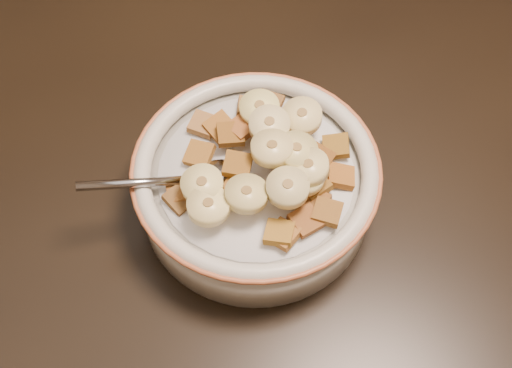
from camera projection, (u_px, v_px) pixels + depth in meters
name	position (u px, v px, depth m)	size (l,w,h in m)	color
floor	(222.00, 350.00, 1.34)	(4.00, 4.50, 0.10)	#422816
table	(189.00, 71.00, 0.68)	(1.40, 0.90, 0.04)	black
cereal_bowl	(256.00, 190.00, 0.56)	(0.18, 0.18, 0.04)	#BAB6A1
milk	(256.00, 174.00, 0.54)	(0.15, 0.15, 0.00)	white
spoon	(218.00, 178.00, 0.53)	(0.03, 0.04, 0.01)	gray
cereal_square_0	(278.00, 143.00, 0.53)	(0.02, 0.02, 0.01)	brown
cereal_square_1	(281.00, 135.00, 0.54)	(0.02, 0.02, 0.01)	brown
cereal_square_2	(243.00, 127.00, 0.55)	(0.02, 0.02, 0.01)	brown
cereal_square_3	(293.00, 118.00, 0.56)	(0.02, 0.02, 0.01)	brown
cereal_square_4	(199.00, 154.00, 0.54)	(0.02, 0.02, 0.01)	#966425
cereal_square_5	(315.00, 186.00, 0.53)	(0.02, 0.02, 0.01)	brown
cereal_square_6	(288.00, 145.00, 0.54)	(0.02, 0.02, 0.01)	brown
cereal_square_7	(238.00, 165.00, 0.52)	(0.02, 0.02, 0.01)	brown
cereal_square_8	(298.00, 190.00, 0.52)	(0.02, 0.02, 0.01)	brown
cereal_square_9	(220.00, 126.00, 0.55)	(0.02, 0.02, 0.01)	#924C18
cereal_square_10	(277.00, 144.00, 0.53)	(0.02, 0.02, 0.01)	brown
cereal_square_11	(289.00, 157.00, 0.53)	(0.02, 0.02, 0.01)	brown
cereal_square_12	(180.00, 199.00, 0.52)	(0.02, 0.02, 0.01)	brown
cereal_square_13	(231.00, 134.00, 0.54)	(0.02, 0.02, 0.01)	brown
cereal_square_14	(302.00, 177.00, 0.53)	(0.02, 0.02, 0.01)	brown
cereal_square_15	(271.00, 135.00, 0.54)	(0.02, 0.02, 0.01)	brown
cereal_square_16	(314.00, 202.00, 0.52)	(0.02, 0.02, 0.01)	brown
cereal_square_17	(203.00, 182.00, 0.52)	(0.02, 0.02, 0.01)	brown
cereal_square_18	(203.00, 124.00, 0.56)	(0.02, 0.02, 0.01)	olive
cereal_square_19	(269.00, 104.00, 0.57)	(0.02, 0.02, 0.01)	brown
cereal_square_20	(181.00, 190.00, 0.53)	(0.02, 0.02, 0.01)	#995F27
cereal_square_21	(306.00, 221.00, 0.51)	(0.02, 0.02, 0.01)	brown
cereal_square_22	(250.00, 108.00, 0.57)	(0.02, 0.02, 0.01)	olive
cereal_square_23	(293.00, 148.00, 0.53)	(0.02, 0.02, 0.01)	brown
cereal_square_24	(327.00, 212.00, 0.51)	(0.02, 0.02, 0.01)	brown
cereal_square_25	(318.00, 158.00, 0.54)	(0.02, 0.02, 0.01)	brown
cereal_square_26	(283.00, 234.00, 0.51)	(0.02, 0.02, 0.01)	olive
cereal_square_27	(336.00, 146.00, 0.55)	(0.02, 0.02, 0.01)	#946418
cereal_square_28	(279.00, 135.00, 0.55)	(0.02, 0.02, 0.01)	brown
cereal_square_29	(234.00, 194.00, 0.52)	(0.02, 0.02, 0.01)	#935817
cereal_square_30	(279.00, 233.00, 0.50)	(0.02, 0.02, 0.01)	#9C6D1C
cereal_square_31	(341.00, 176.00, 0.53)	(0.02, 0.02, 0.01)	#985120
banana_slice_0	(304.00, 175.00, 0.51)	(0.03, 0.03, 0.01)	#FFF19B
banana_slice_1	(260.00, 109.00, 0.55)	(0.03, 0.03, 0.01)	#FBF08B
banana_slice_2	(288.00, 188.00, 0.50)	(0.03, 0.03, 0.01)	#DACB7E
banana_slice_3	(272.00, 148.00, 0.52)	(0.03, 0.03, 0.01)	#F3D58B
banana_slice_4	(209.00, 206.00, 0.50)	(0.03, 0.03, 0.01)	#FDEE93
banana_slice_5	(308.00, 167.00, 0.51)	(0.03, 0.03, 0.01)	#D5B97F
banana_slice_6	(247.00, 194.00, 0.50)	(0.03, 0.03, 0.01)	#E8D675
banana_slice_7	(296.00, 151.00, 0.52)	(0.03, 0.03, 0.01)	#EADA8F
banana_slice_8	(302.00, 116.00, 0.54)	(0.03, 0.03, 0.01)	#E5D989
banana_slice_9	(202.00, 185.00, 0.51)	(0.03, 0.03, 0.01)	#FCEBA4
banana_slice_10	(269.00, 125.00, 0.53)	(0.03, 0.03, 0.01)	beige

